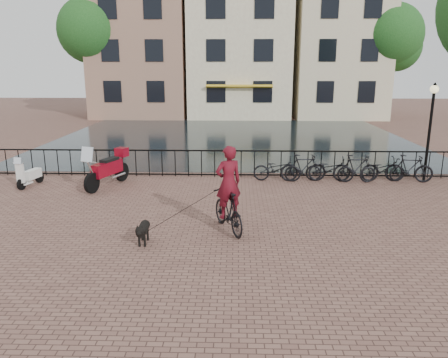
{
  "coord_description": "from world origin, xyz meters",
  "views": [
    {
      "loc": [
        0.32,
        -8.08,
        4.07
      ],
      "look_at": [
        0.0,
        3.0,
        1.2
      ],
      "focal_mm": 35.0,
      "sensor_mm": 36.0,
      "label": 1
    }
  ],
  "objects_px": {
    "dog": "(143,232)",
    "cyclist": "(228,194)",
    "lamp_post": "(431,116)",
    "motorcycle": "(107,164)",
    "scooter": "(30,170)"
  },
  "relations": [
    {
      "from": "motorcycle",
      "to": "cyclist",
      "type": "bearing_deg",
      "value": -23.51
    },
    {
      "from": "cyclist",
      "to": "motorcycle",
      "type": "relative_size",
      "value": 1.13
    },
    {
      "from": "cyclist",
      "to": "motorcycle",
      "type": "height_order",
      "value": "cyclist"
    },
    {
      "from": "cyclist",
      "to": "dog",
      "type": "xyz_separation_m",
      "value": [
        -1.99,
        -0.88,
        -0.69
      ]
    },
    {
      "from": "dog",
      "to": "motorcycle",
      "type": "distance_m",
      "value": 5.48
    },
    {
      "from": "lamp_post",
      "to": "dog",
      "type": "xyz_separation_m",
      "value": [
        -9.06,
        -6.11,
        -2.09
      ]
    },
    {
      "from": "lamp_post",
      "to": "motorcycle",
      "type": "height_order",
      "value": "lamp_post"
    },
    {
      "from": "cyclist",
      "to": "scooter",
      "type": "height_order",
      "value": "cyclist"
    },
    {
      "from": "scooter",
      "to": "motorcycle",
      "type": "bearing_deg",
      "value": 11.41
    },
    {
      "from": "cyclist",
      "to": "scooter",
      "type": "bearing_deg",
      "value": -53.35
    },
    {
      "from": "motorcycle",
      "to": "scooter",
      "type": "distance_m",
      "value": 2.74
    },
    {
      "from": "lamp_post",
      "to": "scooter",
      "type": "height_order",
      "value": "lamp_post"
    },
    {
      "from": "lamp_post",
      "to": "dog",
      "type": "bearing_deg",
      "value": -146.03
    },
    {
      "from": "lamp_post",
      "to": "scooter",
      "type": "relative_size",
      "value": 2.68
    },
    {
      "from": "dog",
      "to": "cyclist",
      "type": "bearing_deg",
      "value": 22.42
    }
  ]
}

